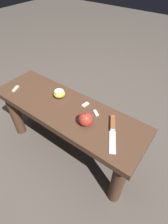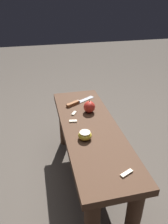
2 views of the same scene
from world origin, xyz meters
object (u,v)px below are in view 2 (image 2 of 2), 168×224
object	(u,v)px
wooden_bench	(90,141)
apple_whole	(89,107)
knife	(77,103)
apple_cut	(85,135)

from	to	relation	value
wooden_bench	apple_whole	xyz separation A→B (m)	(-0.17, 0.04, 0.14)
knife	apple_whole	size ratio (longest dim) A/B	2.62
knife	apple_cut	bearing A→B (deg)	-124.62
apple_whole	apple_cut	bearing A→B (deg)	-18.75
wooden_bench	apple_whole	size ratio (longest dim) A/B	11.79
wooden_bench	apple_cut	xyz separation A→B (m)	(0.10, -0.06, 0.13)
wooden_bench	knife	bearing A→B (deg)	-175.82
wooden_bench	apple_cut	size ratio (longest dim) A/B	13.47
knife	apple_whole	xyz separation A→B (m)	(0.13, 0.06, 0.03)
wooden_bench	apple_cut	distance (m)	0.17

